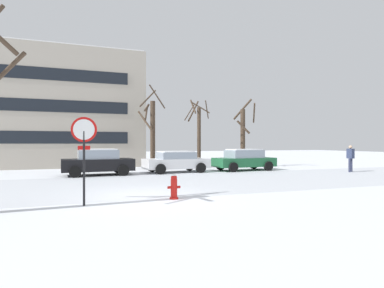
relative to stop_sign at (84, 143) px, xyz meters
name	(u,v)px	position (x,y,z in m)	size (l,w,h in m)	color
ground_plane	(141,195)	(1.99, 1.35, -1.88)	(120.00, 120.00, 0.00)	white
road_surface	(128,185)	(1.99, 4.41, -1.87)	(80.00, 8.13, 0.00)	silver
stop_sign	(84,143)	(0.00, 0.00, 0.00)	(0.75, 0.12, 2.67)	black
fire_hydrant	(174,186)	(2.88, 0.19, -1.45)	(0.44, 0.30, 0.85)	red
parked_car_black	(98,162)	(0.97, 9.44, -1.09)	(4.13, 2.27, 1.55)	black
parked_car_white	(176,161)	(5.84, 9.69, -1.17)	(4.18, 2.32, 1.37)	white
parked_car_green	(244,160)	(10.70, 9.48, -1.13)	(4.31, 2.18, 1.47)	#1E6038
pedestrian_crossing	(350,156)	(16.67, 6.07, -0.86)	(0.52, 0.43, 1.74)	#2D334C
tree_far_right	(198,132)	(8.55, 12.72, 0.83)	(2.08, 2.08, 5.24)	#423326
tree_far_left	(152,131)	(4.91, 12.57, 0.88)	(1.89, 1.95, 5.97)	#423326
tree_far_mid	(243,135)	(12.17, 12.27, 0.69)	(1.96, 2.29, 5.48)	#423326
building_far_left	(50,110)	(-2.29, 19.22, 2.77)	(14.63, 8.08, 9.31)	#B2A899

